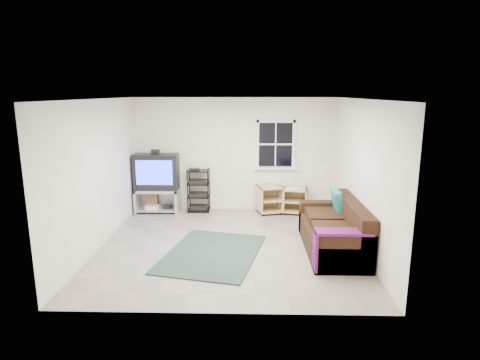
{
  "coord_description": "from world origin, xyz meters",
  "views": [
    {
      "loc": [
        0.37,
        -6.84,
        2.71
      ],
      "look_at": [
        0.19,
        0.4,
        1.12
      ],
      "focal_mm": 30.0,
      "sensor_mm": 36.0,
      "label": 1
    }
  ],
  "objects_px": {
    "sofa": "(335,232)",
    "side_table_right": "(295,198)",
    "tv_unit": "(157,178)",
    "av_rack": "(199,193)",
    "side_table_left": "(269,198)"
  },
  "relations": [
    {
      "from": "av_rack",
      "to": "sofa",
      "type": "height_order",
      "value": "av_rack"
    },
    {
      "from": "tv_unit",
      "to": "side_table_left",
      "type": "distance_m",
      "value": 2.61
    },
    {
      "from": "side_table_left",
      "to": "tv_unit",
      "type": "bearing_deg",
      "value": -179.41
    },
    {
      "from": "tv_unit",
      "to": "side_table_left",
      "type": "relative_size",
      "value": 2.23
    },
    {
      "from": "tv_unit",
      "to": "side_table_right",
      "type": "xyz_separation_m",
      "value": [
        3.16,
        0.02,
        -0.46
      ]
    },
    {
      "from": "tv_unit",
      "to": "side_table_right",
      "type": "relative_size",
      "value": 2.42
    },
    {
      "from": "tv_unit",
      "to": "side_table_right",
      "type": "bearing_deg",
      "value": 0.3
    },
    {
      "from": "tv_unit",
      "to": "av_rack",
      "type": "height_order",
      "value": "tv_unit"
    },
    {
      "from": "av_rack",
      "to": "side_table_left",
      "type": "xyz_separation_m",
      "value": [
        1.62,
        -0.04,
        -0.1
      ]
    },
    {
      "from": "side_table_right",
      "to": "sofa",
      "type": "relative_size",
      "value": 0.29
    },
    {
      "from": "side_table_left",
      "to": "sofa",
      "type": "xyz_separation_m",
      "value": [
        1.05,
        -2.23,
        0.0
      ]
    },
    {
      "from": "tv_unit",
      "to": "side_table_right",
      "type": "distance_m",
      "value": 3.19
    },
    {
      "from": "sofa",
      "to": "side_table_right",
      "type": "bearing_deg",
      "value": 101.58
    },
    {
      "from": "side_table_right",
      "to": "tv_unit",
      "type": "bearing_deg",
      "value": -179.7
    },
    {
      "from": "av_rack",
      "to": "side_table_right",
      "type": "xyz_separation_m",
      "value": [
        2.21,
        -0.05,
        -0.1
      ]
    }
  ]
}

